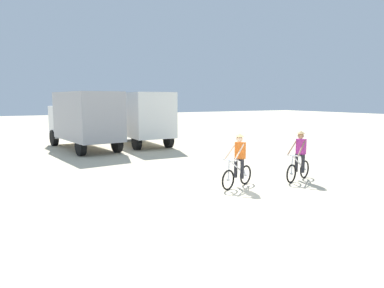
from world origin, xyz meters
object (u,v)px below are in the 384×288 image
cyclist_orange_shirt (238,162)px  box_truck_grey_hauler (84,118)px  box_truck_white_box (139,116)px  cyclist_cowboy_hat (299,158)px

cyclist_orange_shirt → box_truck_grey_hauler: bearing=101.6°
box_truck_grey_hauler → box_truck_white_box: size_ratio=1.02×
box_truck_grey_hauler → box_truck_white_box: (3.65, 0.50, 0.00)m
box_truck_grey_hauler → cyclist_orange_shirt: bearing=-78.4°
box_truck_grey_hauler → box_truck_white_box: same height
cyclist_orange_shirt → cyclist_cowboy_hat: 2.54m
box_truck_white_box → cyclist_orange_shirt: 12.33m
cyclist_orange_shirt → box_truck_white_box: bearing=84.2°
box_truck_grey_hauler → cyclist_orange_shirt: 12.02m
box_truck_grey_hauler → cyclist_orange_shirt: (2.41, -11.73, -1.03)m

